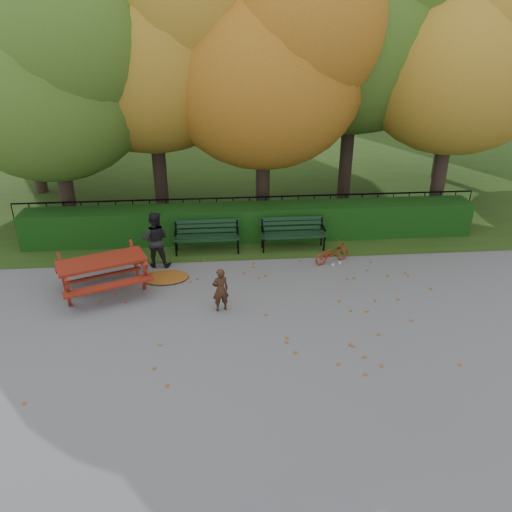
{
  "coord_description": "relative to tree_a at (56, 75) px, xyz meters",
  "views": [
    {
      "loc": [
        -1.03,
        -9.06,
        5.92
      ],
      "look_at": [
        -0.15,
        1.17,
        1.0
      ],
      "focal_mm": 35.0,
      "sensor_mm": 36.0,
      "label": 1
    }
  ],
  "objects": [
    {
      "name": "ground",
      "position": [
        5.19,
        -5.58,
        -4.52
      ],
      "size": [
        90.0,
        90.0,
        0.0
      ],
      "primitive_type": "plane",
      "color": "slate",
      "rests_on": "ground"
    },
    {
      "name": "child",
      "position": [
        4.2,
        -5.04,
        -4.01
      ],
      "size": [
        0.43,
        0.34,
        1.02
      ],
      "primitive_type": "imported",
      "rotation": [
        0.0,
        0.0,
        3.42
      ],
      "color": "#381F12",
      "rests_on": "ground"
    },
    {
      "name": "tree_g",
      "position": [
        13.52,
        4.18,
        0.85
      ],
      "size": [
        6.3,
        6.0,
        8.55
      ],
      "color": "black",
      "rests_on": "ground"
    },
    {
      "name": "leaf_pile",
      "position": [
        2.84,
        -3.44,
        -4.48
      ],
      "size": [
        1.37,
        1.17,
        0.08
      ],
      "primitive_type": "ellipsoid",
      "rotation": [
        0.0,
        0.0,
        0.39
      ],
      "color": "#65360C",
      "rests_on": "ground"
    },
    {
      "name": "grass_strip",
      "position": [
        5.19,
        8.42,
        -4.52
      ],
      "size": [
        90.0,
        90.0,
        0.0
      ],
      "primitive_type": "plane",
      "color": "#213C13",
      "rests_on": "ground"
    },
    {
      "name": "bench_right",
      "position": [
        6.29,
        -1.88,
        -4.0
      ],
      "size": [
        1.8,
        0.57,
        0.88
      ],
      "color": "black",
      "rests_on": "ground"
    },
    {
      "name": "iron_fence",
      "position": [
        5.19,
        -0.28,
        -3.98
      ],
      "size": [
        14.0,
        0.04,
        1.02
      ],
      "color": "black",
      "rests_on": "ground"
    },
    {
      "name": "tree_d",
      "position": [
        9.07,
        1.65,
        1.46
      ],
      "size": [
        7.14,
        6.8,
        9.58
      ],
      "color": "black",
      "rests_on": "ground"
    },
    {
      "name": "leaf_scatter",
      "position": [
        5.19,
        -5.28,
        -4.51
      ],
      "size": [
        9.0,
        5.7,
        0.01
      ],
      "primitive_type": null,
      "color": "#65360C",
      "rests_on": "ground"
    },
    {
      "name": "bicycle",
      "position": [
        7.2,
        -2.88,
        -4.24
      ],
      "size": [
        1.11,
        0.76,
        0.55
      ],
      "primitive_type": "imported",
      "rotation": [
        0.0,
        0.0,
        1.99
      ],
      "color": "maroon",
      "rests_on": "ground"
    },
    {
      "name": "tree_b",
      "position": [
        2.74,
        1.17,
        0.88
      ],
      "size": [
        6.72,
        6.4,
        8.79
      ],
      "color": "black",
      "rests_on": "ground"
    },
    {
      "name": "adult",
      "position": [
        2.57,
        -2.68,
        -3.77
      ],
      "size": [
        0.78,
        0.64,
        1.49
      ],
      "primitive_type": "imported",
      "rotation": [
        0.0,
        0.0,
        3.04
      ],
      "color": "black",
      "rests_on": "ground"
    },
    {
      "name": "tree_f",
      "position": [
        -1.94,
        3.66,
        1.17
      ],
      "size": [
        6.93,
        6.6,
        9.19
      ],
      "color": "black",
      "rests_on": "ground"
    },
    {
      "name": "tree_e",
      "position": [
        11.71,
        0.19,
        0.56
      ],
      "size": [
        6.09,
        5.8,
        8.16
      ],
      "color": "black",
      "rests_on": "ground"
    },
    {
      "name": "hedge",
      "position": [
        5.19,
        -1.08,
        -4.02
      ],
      "size": [
        13.0,
        0.9,
        1.0
      ],
      "primitive_type": "cube",
      "color": "black",
      "rests_on": "ground"
    },
    {
      "name": "picnic_table",
      "position": [
        1.47,
        -4.0,
        -3.86
      ],
      "size": [
        2.43,
        2.21,
        0.96
      ],
      "rotation": [
        0.0,
        0.0,
        0.38
      ],
      "color": "maroon",
      "rests_on": "ground"
    },
    {
      "name": "bench_left",
      "position": [
        3.89,
        -1.88,
        -4.0
      ],
      "size": [
        1.8,
        0.57,
        0.88
      ],
      "color": "black",
      "rests_on": "ground"
    },
    {
      "name": "tree_c",
      "position": [
        6.02,
        0.38,
        0.3
      ],
      "size": [
        6.3,
        6.0,
        8.0
      ],
      "color": "black",
      "rests_on": "ground"
    },
    {
      "name": "tree_a",
      "position": [
        0.0,
        0.0,
        0.0
      ],
      "size": [
        5.88,
        5.6,
        7.48
      ],
      "color": "black",
      "rests_on": "ground"
    },
    {
      "name": "building_right",
      "position": [
        13.19,
        22.42,
        1.48
      ],
      "size": [
        9.0,
        6.0,
        12.0
      ],
      "primitive_type": "cube",
      "color": "#B5A28C",
      "rests_on": "ground"
    }
  ]
}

